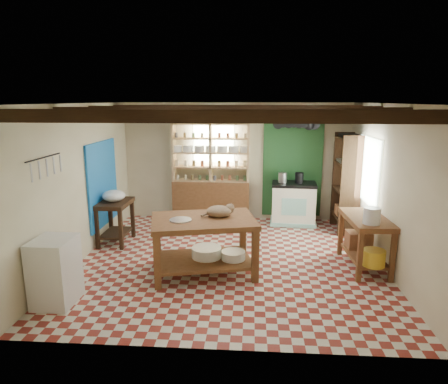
# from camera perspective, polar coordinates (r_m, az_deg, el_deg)

# --- Properties ---
(floor) EXTENTS (5.00, 5.00, 0.02)m
(floor) POSITION_cam_1_polar(r_m,az_deg,el_deg) (6.88, 0.80, -9.75)
(floor) COLOR maroon
(floor) RESTS_ON ground
(ceiling) EXTENTS (5.00, 5.00, 0.02)m
(ceiling) POSITION_cam_1_polar(r_m,az_deg,el_deg) (6.34, 0.87, 12.53)
(ceiling) COLOR #444449
(ceiling) RESTS_ON wall_back
(wall_back) EXTENTS (5.00, 0.04, 2.60)m
(wall_back) POSITION_cam_1_polar(r_m,az_deg,el_deg) (8.94, 1.74, 4.32)
(wall_back) COLOR beige
(wall_back) RESTS_ON floor
(wall_front) EXTENTS (5.00, 0.04, 2.60)m
(wall_front) POSITION_cam_1_polar(r_m,az_deg,el_deg) (4.08, -1.16, -6.36)
(wall_front) COLOR beige
(wall_front) RESTS_ON floor
(wall_left) EXTENTS (0.04, 5.00, 2.60)m
(wall_left) POSITION_cam_1_polar(r_m,az_deg,el_deg) (7.08, -19.82, 1.22)
(wall_left) COLOR beige
(wall_left) RESTS_ON floor
(wall_right) EXTENTS (0.04, 5.00, 2.60)m
(wall_right) POSITION_cam_1_polar(r_m,az_deg,el_deg) (6.82, 22.29, 0.59)
(wall_right) COLOR beige
(wall_right) RESTS_ON floor
(ceiling_beams) EXTENTS (5.00, 3.80, 0.15)m
(ceiling_beams) POSITION_cam_1_polar(r_m,az_deg,el_deg) (6.35, 0.87, 11.45)
(ceiling_beams) COLOR #362112
(ceiling_beams) RESTS_ON ceiling
(blue_wall_patch) EXTENTS (0.04, 1.40, 1.60)m
(blue_wall_patch) POSITION_cam_1_polar(r_m,az_deg,el_deg) (7.92, -16.93, 1.14)
(blue_wall_patch) COLOR blue
(blue_wall_patch) RESTS_ON wall_left
(green_wall_patch) EXTENTS (1.30, 0.04, 2.30)m
(green_wall_patch) POSITION_cam_1_polar(r_m,az_deg,el_deg) (8.96, 9.76, 3.82)
(green_wall_patch) COLOR #215226
(green_wall_patch) RESTS_ON wall_back
(window_back) EXTENTS (0.90, 0.02, 0.80)m
(window_back) POSITION_cam_1_polar(r_m,az_deg,el_deg) (8.91, -1.48, 6.88)
(window_back) COLOR beige
(window_back) RESTS_ON wall_back
(window_right) EXTENTS (0.02, 1.30, 1.20)m
(window_right) POSITION_cam_1_polar(r_m,az_deg,el_deg) (7.74, 19.97, 2.91)
(window_right) COLOR beige
(window_right) RESTS_ON wall_right
(utensil_rail) EXTENTS (0.06, 0.90, 0.28)m
(utensil_rail) POSITION_cam_1_polar(r_m,az_deg,el_deg) (5.91, -24.26, 3.36)
(utensil_rail) COLOR black
(utensil_rail) RESTS_ON wall_left
(pot_rack) EXTENTS (0.86, 0.12, 0.36)m
(pot_rack) POSITION_cam_1_polar(r_m,az_deg,el_deg) (8.44, 10.28, 9.61)
(pot_rack) COLOR black
(pot_rack) RESTS_ON ceiling
(shelving_unit) EXTENTS (1.70, 0.34, 2.20)m
(shelving_unit) POSITION_cam_1_polar(r_m,az_deg,el_deg) (8.83, -1.89, 2.88)
(shelving_unit) COLOR tan
(shelving_unit) RESTS_ON floor
(tall_rack) EXTENTS (0.40, 0.86, 2.00)m
(tall_rack) POSITION_cam_1_polar(r_m,az_deg,el_deg) (8.52, 17.04, 1.26)
(tall_rack) COLOR #362112
(tall_rack) RESTS_ON floor
(work_table) EXTENTS (1.76, 1.37, 0.89)m
(work_table) POSITION_cam_1_polar(r_m,az_deg,el_deg) (6.25, -2.91, -7.69)
(work_table) COLOR brown
(work_table) RESTS_ON floor
(stove) EXTENTS (0.97, 0.69, 0.91)m
(stove) POSITION_cam_1_polar(r_m,az_deg,el_deg) (8.81, 9.88, -1.61)
(stove) COLOR white
(stove) RESTS_ON floor
(prep_table) EXTENTS (0.56, 0.81, 0.81)m
(prep_table) POSITION_cam_1_polar(r_m,az_deg,el_deg) (7.82, -15.25, -4.16)
(prep_table) COLOR #362112
(prep_table) RESTS_ON floor
(white_cabinet) EXTENTS (0.50, 0.60, 0.89)m
(white_cabinet) POSITION_cam_1_polar(r_m,az_deg,el_deg) (5.82, -22.99, -10.39)
(white_cabinet) COLOR white
(white_cabinet) RESTS_ON floor
(right_counter) EXTENTS (0.65, 1.21, 0.85)m
(right_counter) POSITION_cam_1_polar(r_m,az_deg,el_deg) (6.83, 19.46, -6.80)
(right_counter) COLOR brown
(right_counter) RESTS_ON floor
(cat) EXTENTS (0.48, 0.43, 0.18)m
(cat) POSITION_cam_1_polar(r_m,az_deg,el_deg) (6.16, -0.71, -2.78)
(cat) COLOR #9C7C5B
(cat) RESTS_ON work_table
(steel_tray) EXTENTS (0.39, 0.39, 0.02)m
(steel_tray) POSITION_cam_1_polar(r_m,az_deg,el_deg) (6.04, -6.23, -3.98)
(steel_tray) COLOR #A7A7AF
(steel_tray) RESTS_ON work_table
(basin_large) EXTENTS (0.56, 0.56, 0.16)m
(basin_large) POSITION_cam_1_polar(r_m,az_deg,el_deg) (6.35, -2.50, -8.59)
(basin_large) COLOR white
(basin_large) RESTS_ON work_table
(basin_small) EXTENTS (0.45, 0.45, 0.13)m
(basin_small) POSITION_cam_1_polar(r_m,az_deg,el_deg) (6.27, 1.34, -9.02)
(basin_small) COLOR white
(basin_small) RESTS_ON work_table
(kettle_left) EXTENTS (0.20, 0.20, 0.21)m
(kettle_left) POSITION_cam_1_polar(r_m,az_deg,el_deg) (8.68, 8.37, 2.05)
(kettle_left) COLOR #A7A7AF
(kettle_left) RESTS_ON stove
(kettle_right) EXTENTS (0.19, 0.19, 0.22)m
(kettle_right) POSITION_cam_1_polar(r_m,az_deg,el_deg) (8.69, 10.68, 2.00)
(kettle_right) COLOR black
(kettle_right) RESTS_ON stove
(enamel_bowl) EXTENTS (0.43, 0.43, 0.21)m
(enamel_bowl) POSITION_cam_1_polar(r_m,az_deg,el_deg) (7.68, -15.48, -0.52)
(enamel_bowl) COLOR white
(enamel_bowl) RESTS_ON prep_table
(white_bucket) EXTENTS (0.26, 0.26, 0.25)m
(white_bucket) POSITION_cam_1_polar(r_m,az_deg,el_deg) (6.34, 20.36, -3.19)
(white_bucket) COLOR white
(white_bucket) RESTS_ON right_counter
(wicker_basket) EXTENTS (0.41, 0.33, 0.27)m
(wicker_basket) POSITION_cam_1_polar(r_m,az_deg,el_deg) (7.12, 18.68, -6.47)
(wicker_basket) COLOR #98603D
(wicker_basket) RESTS_ON right_counter
(yellow_tub) EXTENTS (0.35, 0.35, 0.24)m
(yellow_tub) POSITION_cam_1_polar(r_m,az_deg,el_deg) (6.46, 20.63, -8.78)
(yellow_tub) COLOR gold
(yellow_tub) RESTS_ON right_counter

